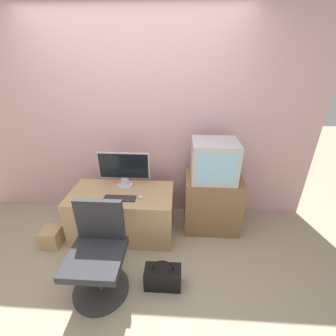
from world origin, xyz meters
The scene contains 11 objects.
ground_plane centered at (0.00, 0.00, 0.00)m, with size 12.00×12.00×0.00m, color tan.
wall_back centered at (0.00, 1.32, 1.30)m, with size 4.40×0.05×2.60m.
desk centered at (-0.15, 0.80, 0.29)m, with size 1.21×0.62×0.58m.
side_stand centered at (0.94, 0.98, 0.36)m, with size 0.67×0.47×0.72m.
main_monitor centered at (-0.13, 0.97, 0.81)m, with size 0.61×0.18×0.43m.
keyboard centered at (-0.13, 0.67, 0.58)m, with size 0.36×0.12×0.01m.
mouse centered at (0.10, 0.69, 0.59)m, with size 0.05×0.04×0.03m.
crt_tv centered at (0.92, 0.95, 0.95)m, with size 0.51×0.43×0.46m.
office_chair centered at (-0.19, 0.04, 0.39)m, with size 0.52×0.52×0.88m.
cardboard_box_lower centered at (-0.94, 0.53, 0.11)m, with size 0.20×0.22×0.22m.
handbag centered at (0.39, 0.07, 0.11)m, with size 0.35×0.18×0.33m.
Camera 1 is at (0.53, -1.38, 1.99)m, focal length 24.00 mm.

